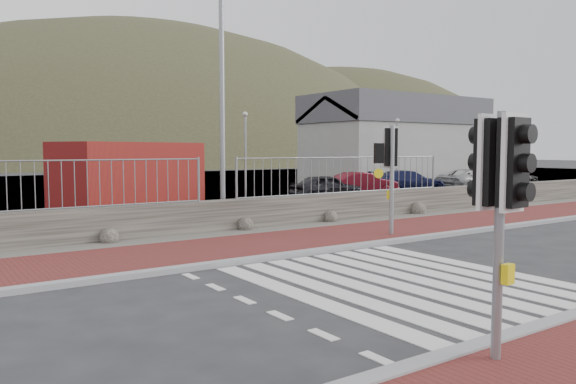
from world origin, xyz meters
TOP-DOWN VIEW (x-y plane):
  - ground at (0.00, 0.00)m, footprint 220.00×220.00m
  - sidewalk_far at (0.00, 4.50)m, footprint 40.00×3.00m
  - kerb_near at (0.00, -3.00)m, footprint 40.00×0.25m
  - kerb_far at (0.00, 3.00)m, footprint 40.00×0.25m
  - zebra_crossing at (-0.00, 0.00)m, footprint 4.62×5.60m
  - gravel_strip at (0.00, 6.50)m, footprint 40.00×1.50m
  - stone_wall at (0.00, 7.30)m, footprint 40.00×0.60m
  - railing at (0.00, 7.15)m, footprint 18.07×0.07m
  - quay at (0.00, 27.90)m, footprint 120.00×40.00m
  - harbor_building at (20.00, 19.90)m, footprint 12.20×6.20m
  - hills_backdrop at (6.74, 87.90)m, footprint 254.00×90.00m
  - traffic_signal_near at (-2.07, -3.37)m, footprint 0.41×0.26m
  - traffic_signal_far at (3.47, 3.83)m, footprint 0.74×0.48m
  - streetlight at (0.81, 8.07)m, footprint 1.87×0.60m
  - shipping_container at (0.63, 16.33)m, footprint 6.90×4.90m
  - car_a at (8.96, 13.49)m, footprint 3.62×1.73m
  - car_b at (11.83, 14.21)m, footprint 3.85×1.95m
  - car_c at (15.17, 14.23)m, footprint 4.54×2.86m
  - car_d at (19.60, 13.47)m, footprint 4.43×2.05m
  - car_e at (23.63, 13.55)m, footprint 3.85×1.58m

SIDE VIEW (x-z plane):
  - hills_backdrop at x=6.74m, z-range -73.05..26.95m
  - ground at x=0.00m, z-range 0.00..0.00m
  - quay at x=0.00m, z-range -0.25..0.25m
  - zebra_crossing at x=0.00m, z-range 0.00..0.01m
  - gravel_strip at x=0.00m, z-range 0.00..0.06m
  - sidewalk_far at x=0.00m, z-range 0.00..0.08m
  - kerb_near at x=0.00m, z-range -0.01..0.11m
  - kerb_far at x=0.00m, z-range -0.01..0.11m
  - stone_wall at x=0.00m, z-range 0.00..0.90m
  - car_a at x=8.96m, z-range 0.00..1.20m
  - car_b at x=11.83m, z-range 0.00..1.21m
  - car_c at x=15.17m, z-range 0.00..1.23m
  - car_d at x=19.60m, z-range 0.00..1.23m
  - car_e at x=23.63m, z-range 0.00..1.31m
  - shipping_container at x=0.63m, z-range 0.00..2.65m
  - railing at x=0.00m, z-range 1.21..2.43m
  - traffic_signal_near at x=-2.07m, z-range 0.61..3.39m
  - traffic_signal_far at x=3.47m, z-range 0.69..3.70m
  - harbor_building at x=20.00m, z-range 0.03..5.83m
  - streetlight at x=0.81m, z-range 0.56..9.49m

